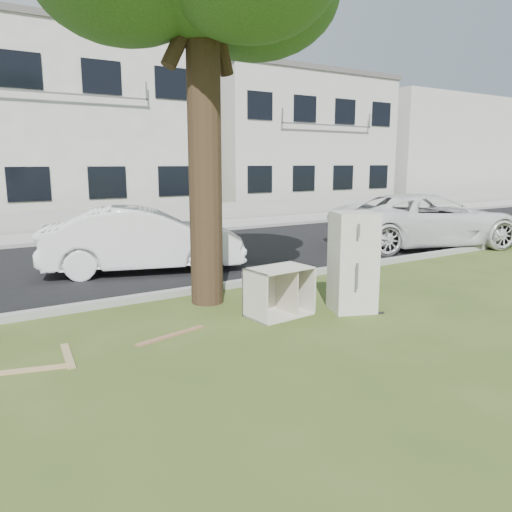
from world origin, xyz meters
TOP-DOWN VIEW (x-y plane):
  - ground at (0.00, 0.00)m, footprint 120.00×120.00m
  - road at (0.00, 6.00)m, footprint 120.00×7.00m
  - kerb_near at (0.00, 2.45)m, footprint 120.00×0.18m
  - kerb_far at (0.00, 9.55)m, footprint 120.00×0.18m
  - sidewalk at (0.00, 11.00)m, footprint 120.00×2.80m
  - low_wall at (0.00, 12.60)m, footprint 120.00×0.15m
  - townhouse_center at (0.00, 17.50)m, footprint 11.22×8.16m
  - townhouse_right at (12.00, 17.50)m, footprint 10.20×8.16m
  - filler_right at (26.00, 18.00)m, footprint 16.00×9.00m
  - fridge at (1.34, 0.13)m, footprint 0.83×0.81m
  - cabinet at (0.20, 0.53)m, footprint 1.03×0.69m
  - plank_a at (-1.60, 0.55)m, footprint 1.08×0.33m
  - plank_b at (-3.46, 0.35)m, footprint 0.99×0.36m
  - plank_c at (-2.96, 0.56)m, footprint 0.19×0.86m
  - car_center at (-0.43, 4.75)m, footprint 4.50×2.67m
  - car_right at (7.48, 3.63)m, footprint 5.86×3.99m

SIDE VIEW (x-z plane):
  - ground at x=0.00m, z-range 0.00..0.00m
  - kerb_near at x=0.00m, z-range -0.06..0.06m
  - kerb_far at x=0.00m, z-range -0.06..0.06m
  - road at x=0.00m, z-range 0.00..0.01m
  - sidewalk at x=0.00m, z-range 0.00..0.01m
  - plank_a at x=-1.60m, z-range 0.00..0.02m
  - plank_c at x=-2.96m, z-range 0.00..0.02m
  - plank_b at x=-3.46m, z-range 0.00..0.02m
  - low_wall at x=0.00m, z-range 0.00..0.70m
  - cabinet at x=0.20m, z-range 0.00..0.76m
  - car_center at x=-0.43m, z-range 0.00..1.40m
  - car_right at x=7.48m, z-range 0.00..1.49m
  - fridge at x=1.34m, z-range 0.00..1.59m
  - filler_right at x=26.00m, z-range 0.00..6.40m
  - townhouse_right at x=12.00m, z-range 0.00..6.84m
  - townhouse_center at x=0.00m, z-range 0.00..7.44m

